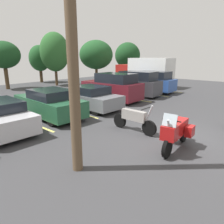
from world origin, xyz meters
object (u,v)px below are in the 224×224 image
Objects in this scene: motorcycle_touring at (176,131)px; box_truck at (145,72)px; car_charcoal at (135,84)px; car_blue at (151,82)px; car_green at (49,103)px; car_maroon at (113,87)px; car_grey at (89,98)px; motorcycle_third at (134,119)px.

box_truck reaches higher than motorcycle_touring.
car_charcoal is 0.96× the size of car_blue.
car_charcoal is at bearing 0.96° from car_green.
car_maroon is (5.44, 0.28, 0.24)m from car_green.
motorcycle_touring is 0.50× the size of car_grey.
motorcycle_third is 4.77m from car_grey.
car_blue is (2.52, 0.05, -0.05)m from car_charcoal.
motorcycle_touring is 12.32m from car_blue.
box_truck reaches higher than car_grey.
motorcycle_third is 8.56m from car_charcoal.
car_charcoal reaches higher than car_blue.
car_maroon is 1.02× the size of car_charcoal.
car_green is 1.02× the size of car_maroon.
box_truck is at bearing 15.99° from car_maroon.
motorcycle_third is 0.49× the size of car_green.
car_green is 1.04× the size of car_charcoal.
car_charcoal reaches higher than motorcycle_touring.
car_blue is at bearing -0.97° from car_maroon.
car_maroon is 8.35m from box_truck.
car_maroon reaches higher than motorcycle_touring.
car_grey is 1.04× the size of car_charcoal.
car_blue is 3.75m from box_truck.
motorcycle_touring is 0.50× the size of car_green.
car_green is 1.00× the size of car_blue.
car_grey is 5.51m from car_charcoal.
car_charcoal reaches higher than car_green.
box_truck is at bearing 10.83° from car_green.
car_green reaches higher than motorcycle_third.
motorcycle_third is at bearing -149.49° from box_truck.
car_maroon is (4.36, 5.00, 0.42)m from motorcycle_third.
motorcycle_touring is at bearing -104.90° from motorcycle_third.
car_blue reaches higher than car_green.
box_truck is (10.83, 2.78, 0.88)m from car_grey.
car_green is 8.12m from car_charcoal.
car_grey is (2.62, -0.20, -0.04)m from car_green.
car_blue is at bearing 1.02° from car_green.
motorcycle_touring is 0.51× the size of car_maroon.
car_maroon is at bearing 48.88° from motorcycle_third.
car_maroon is 0.73× the size of box_truck.
box_truck is at bearing 24.53° from car_charcoal.
motorcycle_third is 6.64m from car_maroon.
car_charcoal is (2.67, -0.14, 0.01)m from car_maroon.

